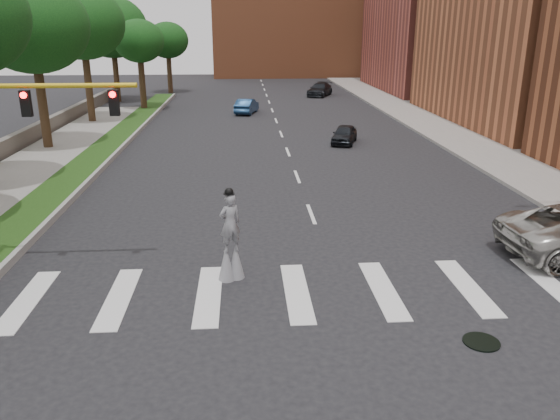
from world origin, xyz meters
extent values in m
plane|color=black|center=(0.00, 0.00, 0.00)|extent=(160.00, 160.00, 0.00)
cube|color=#1A3C11|center=(-11.50, 20.00, 0.12)|extent=(2.00, 60.00, 0.25)
cube|color=gray|center=(-10.45, 20.00, 0.14)|extent=(0.20, 60.00, 0.28)
cube|color=gray|center=(12.50, 25.00, 0.09)|extent=(5.00, 90.00, 0.18)
cube|color=#5C564F|center=(-17.00, 22.00, 0.55)|extent=(0.50, 56.00, 1.10)
cylinder|color=black|center=(3.00, -2.00, 0.02)|extent=(0.90, 0.90, 0.04)
cube|color=#A3483C|center=(22.00, 54.00, 10.00)|extent=(16.00, 22.00, 20.00)
cube|color=#AC5B36|center=(6.00, 78.00, 9.00)|extent=(26.00, 14.00, 18.00)
cylinder|color=gold|center=(-8.40, 3.00, 5.80)|extent=(5.20, 0.14, 0.14)
cube|color=black|center=(-9.00, 3.00, 5.30)|extent=(0.28, 0.18, 0.75)
cylinder|color=#FF0C0C|center=(-9.00, 2.90, 5.55)|extent=(0.18, 0.06, 0.18)
cube|color=black|center=(-6.50, 3.00, 5.30)|extent=(0.28, 0.18, 0.75)
cylinder|color=#FF0C0C|center=(-6.50, 2.90, 5.55)|extent=(0.18, 0.06, 0.18)
cylinder|color=#322214|center=(-3.07, 2.13, 0.45)|extent=(0.07, 0.07, 0.90)
cylinder|color=#322214|center=(-3.36, 2.00, 0.45)|extent=(0.07, 0.07, 0.90)
cone|color=slate|center=(-3.07, 2.13, 0.56)|extent=(0.52, 0.52, 1.13)
cone|color=slate|center=(-3.36, 2.00, 0.56)|extent=(0.52, 0.52, 1.13)
imported|color=slate|center=(-3.21, 2.06, 1.82)|extent=(0.79, 0.68, 1.84)
sphere|color=black|center=(-3.21, 2.06, 2.80)|extent=(0.26, 0.26, 0.26)
cylinder|color=black|center=(-3.21, 2.06, 2.75)|extent=(0.34, 0.34, 0.02)
cube|color=yellow|center=(-3.27, 2.19, 2.33)|extent=(0.22, 0.05, 0.10)
imported|color=black|center=(4.00, 22.42, 0.60)|extent=(2.47, 3.80, 1.20)
imported|color=navy|center=(-2.40, 36.24, 0.67)|extent=(2.32, 4.26, 1.33)
imported|color=black|center=(6.00, 48.96, 0.72)|extent=(3.78, 5.32, 1.43)
cylinder|color=#322214|center=(-15.16, 21.73, 2.92)|extent=(0.56, 0.56, 5.84)
ellipsoid|color=#0F3512|center=(-15.16, 21.73, 7.51)|extent=(6.64, 6.64, 5.65)
cylinder|color=#322214|center=(-14.98, 31.88, 3.04)|extent=(0.56, 0.56, 6.08)
ellipsoid|color=#0F3512|center=(-14.98, 31.88, 7.71)|extent=(6.51, 6.51, 5.53)
cylinder|color=#322214|center=(-15.73, 45.43, 2.81)|extent=(0.56, 0.56, 5.63)
ellipsoid|color=#0F3512|center=(-15.73, 45.43, 7.40)|extent=(7.08, 7.08, 6.02)
cylinder|color=#322214|center=(-11.95, 38.71, 2.55)|extent=(0.56, 0.56, 5.10)
ellipsoid|color=#0F3512|center=(-11.95, 38.71, 6.22)|extent=(4.49, 4.49, 3.82)
cylinder|color=#322214|center=(-11.26, 53.27, 2.39)|extent=(0.56, 0.56, 4.78)
ellipsoid|color=#0F3512|center=(-11.26, 53.27, 5.98)|extent=(4.81, 4.81, 4.09)
camera|label=1|loc=(-2.75, -13.35, 7.39)|focal=35.00mm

